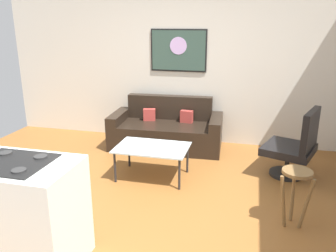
{
  "coord_description": "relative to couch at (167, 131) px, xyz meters",
  "views": [
    {
      "loc": [
        1.14,
        -3.27,
        2.03
      ],
      "look_at": [
        0.09,
        0.9,
        0.7
      ],
      "focal_mm": 36.6,
      "sensor_mm": 36.0,
      "label": 1
    }
  ],
  "objects": [
    {
      "name": "bar_stool",
      "position": [
        1.83,
        -1.92,
        0.19
      ],
      "size": [
        0.34,
        0.34,
        0.61
      ],
      "color": "brown",
      "rests_on": "ground"
    },
    {
      "name": "back_wall",
      "position": [
        0.2,
        0.46,
        1.13
      ],
      "size": [
        6.4,
        0.05,
        2.8
      ],
      "primitive_type": "cube",
      "color": "beige",
      "rests_on": "ground"
    },
    {
      "name": "wall_painting",
      "position": [
        0.1,
        0.42,
        1.28
      ],
      "size": [
        0.95,
        0.03,
        0.69
      ],
      "color": "black"
    },
    {
      "name": "ground",
      "position": [
        0.2,
        -1.97,
        -0.29
      ],
      "size": [
        6.4,
        6.4,
        0.04
      ],
      "primitive_type": "cube",
      "color": "brown"
    },
    {
      "name": "couch",
      "position": [
        0.0,
        0.0,
        0.0
      ],
      "size": [
        1.84,
        0.91,
        0.81
      ],
      "color": "black",
      "rests_on": "ground"
    },
    {
      "name": "coffee_table",
      "position": [
        0.11,
        -1.19,
        0.13
      ],
      "size": [
        0.95,
        0.63,
        0.43
      ],
      "color": "silver",
      "rests_on": "ground"
    },
    {
      "name": "armchair",
      "position": [
        1.94,
        -0.72,
        0.17
      ],
      "size": [
        0.79,
        0.81,
        0.95
      ],
      "color": "black",
      "rests_on": "ground"
    }
  ]
}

